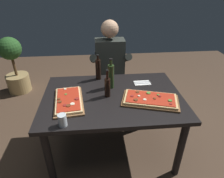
{
  "coord_description": "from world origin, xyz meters",
  "views": [
    {
      "loc": [
        -0.16,
        -1.66,
        1.8
      ],
      "look_at": [
        0.0,
        0.05,
        0.79
      ],
      "focal_mm": 31.35,
      "sensor_mm": 36.0,
      "label": 1
    }
  ],
  "objects_px": {
    "diner_chair": "(110,79)",
    "oil_bottle_amber": "(98,69)",
    "seated_diner": "(110,66)",
    "vinegar_bottle_green": "(111,76)",
    "tumbler_near_camera": "(62,120)",
    "dining_table": "(112,104)",
    "wine_bottle_dark": "(107,87)",
    "pizza_rectangular_front": "(150,100)",
    "potted_plant_corner": "(14,66)",
    "pizza_rectangular_left": "(69,100)"
  },
  "relations": [
    {
      "from": "vinegar_bottle_green",
      "to": "seated_diner",
      "type": "height_order",
      "value": "seated_diner"
    },
    {
      "from": "vinegar_bottle_green",
      "to": "potted_plant_corner",
      "type": "height_order",
      "value": "vinegar_bottle_green"
    },
    {
      "from": "seated_diner",
      "to": "wine_bottle_dark",
      "type": "bearing_deg",
      "value": -96.83
    },
    {
      "from": "tumbler_near_camera",
      "to": "seated_diner",
      "type": "relative_size",
      "value": 0.08
    },
    {
      "from": "diner_chair",
      "to": "oil_bottle_amber",
      "type": "bearing_deg",
      "value": -109.55
    },
    {
      "from": "wine_bottle_dark",
      "to": "diner_chair",
      "type": "bearing_deg",
      "value": 84.12
    },
    {
      "from": "dining_table",
      "to": "seated_diner",
      "type": "relative_size",
      "value": 1.05
    },
    {
      "from": "dining_table",
      "to": "diner_chair",
      "type": "height_order",
      "value": "diner_chair"
    },
    {
      "from": "wine_bottle_dark",
      "to": "oil_bottle_amber",
      "type": "xyz_separation_m",
      "value": [
        -0.08,
        0.39,
        0.02
      ]
    },
    {
      "from": "vinegar_bottle_green",
      "to": "diner_chair",
      "type": "height_order",
      "value": "vinegar_bottle_green"
    },
    {
      "from": "dining_table",
      "to": "wine_bottle_dark",
      "type": "relative_size",
      "value": 4.85
    },
    {
      "from": "dining_table",
      "to": "oil_bottle_amber",
      "type": "bearing_deg",
      "value": 108.32
    },
    {
      "from": "tumbler_near_camera",
      "to": "seated_diner",
      "type": "distance_m",
      "value": 1.24
    },
    {
      "from": "pizza_rectangular_left",
      "to": "vinegar_bottle_green",
      "type": "height_order",
      "value": "vinegar_bottle_green"
    },
    {
      "from": "potted_plant_corner",
      "to": "pizza_rectangular_left",
      "type": "bearing_deg",
      "value": -55.36
    },
    {
      "from": "dining_table",
      "to": "potted_plant_corner",
      "type": "distance_m",
      "value": 2.14
    },
    {
      "from": "wine_bottle_dark",
      "to": "tumbler_near_camera",
      "type": "xyz_separation_m",
      "value": [
        -0.39,
        -0.41,
        -0.05
      ]
    },
    {
      "from": "oil_bottle_amber",
      "to": "dining_table",
      "type": "bearing_deg",
      "value": -71.68
    },
    {
      "from": "pizza_rectangular_front",
      "to": "pizza_rectangular_left",
      "type": "height_order",
      "value": "same"
    },
    {
      "from": "vinegar_bottle_green",
      "to": "potted_plant_corner",
      "type": "relative_size",
      "value": 0.34
    },
    {
      "from": "wine_bottle_dark",
      "to": "potted_plant_corner",
      "type": "height_order",
      "value": "wine_bottle_dark"
    },
    {
      "from": "oil_bottle_amber",
      "to": "diner_chair",
      "type": "height_order",
      "value": "oil_bottle_amber"
    },
    {
      "from": "vinegar_bottle_green",
      "to": "tumbler_near_camera",
      "type": "distance_m",
      "value": 0.74
    },
    {
      "from": "pizza_rectangular_front",
      "to": "pizza_rectangular_left",
      "type": "relative_size",
      "value": 1.15
    },
    {
      "from": "pizza_rectangular_left",
      "to": "potted_plant_corner",
      "type": "relative_size",
      "value": 0.54
    },
    {
      "from": "pizza_rectangular_front",
      "to": "oil_bottle_amber",
      "type": "height_order",
      "value": "oil_bottle_amber"
    },
    {
      "from": "pizza_rectangular_left",
      "to": "dining_table",
      "type": "bearing_deg",
      "value": 10.09
    },
    {
      "from": "oil_bottle_amber",
      "to": "seated_diner",
      "type": "height_order",
      "value": "seated_diner"
    },
    {
      "from": "dining_table",
      "to": "wine_bottle_dark",
      "type": "distance_m",
      "value": 0.21
    },
    {
      "from": "diner_chair",
      "to": "vinegar_bottle_green",
      "type": "bearing_deg",
      "value": -93.61
    },
    {
      "from": "seated_diner",
      "to": "oil_bottle_amber",
      "type": "bearing_deg",
      "value": -115.51
    },
    {
      "from": "dining_table",
      "to": "pizza_rectangular_front",
      "type": "bearing_deg",
      "value": -20.65
    },
    {
      "from": "seated_diner",
      "to": "vinegar_bottle_green",
      "type": "bearing_deg",
      "value": -94.38
    },
    {
      "from": "vinegar_bottle_green",
      "to": "seated_diner",
      "type": "xyz_separation_m",
      "value": [
        0.04,
        0.56,
        -0.13
      ]
    },
    {
      "from": "oil_bottle_amber",
      "to": "tumbler_near_camera",
      "type": "height_order",
      "value": "oil_bottle_amber"
    },
    {
      "from": "oil_bottle_amber",
      "to": "tumbler_near_camera",
      "type": "distance_m",
      "value": 0.86
    },
    {
      "from": "tumbler_near_camera",
      "to": "diner_chair",
      "type": "distance_m",
      "value": 1.39
    },
    {
      "from": "wine_bottle_dark",
      "to": "diner_chair",
      "type": "relative_size",
      "value": 0.33
    },
    {
      "from": "dining_table",
      "to": "wine_bottle_dark",
      "type": "height_order",
      "value": "wine_bottle_dark"
    },
    {
      "from": "oil_bottle_amber",
      "to": "potted_plant_corner",
      "type": "xyz_separation_m",
      "value": [
        -1.39,
        1.11,
        -0.39
      ]
    },
    {
      "from": "pizza_rectangular_left",
      "to": "wine_bottle_dark",
      "type": "xyz_separation_m",
      "value": [
        0.38,
        0.08,
        0.09
      ]
    },
    {
      "from": "pizza_rectangular_front",
      "to": "potted_plant_corner",
      "type": "distance_m",
      "value": 2.5
    },
    {
      "from": "vinegar_bottle_green",
      "to": "tumbler_near_camera",
      "type": "relative_size",
      "value": 3.11
    },
    {
      "from": "pizza_rectangular_left",
      "to": "wine_bottle_dark",
      "type": "height_order",
      "value": "wine_bottle_dark"
    },
    {
      "from": "wine_bottle_dark",
      "to": "pizza_rectangular_front",
      "type": "bearing_deg",
      "value": -18.2
    },
    {
      "from": "dining_table",
      "to": "pizza_rectangular_front",
      "type": "xyz_separation_m",
      "value": [
        0.35,
        -0.13,
        0.12
      ]
    },
    {
      "from": "wine_bottle_dark",
      "to": "vinegar_bottle_green",
      "type": "bearing_deg",
      "value": 75.52
    },
    {
      "from": "diner_chair",
      "to": "pizza_rectangular_front",
      "type": "bearing_deg",
      "value": -72.35
    },
    {
      "from": "pizza_rectangular_left",
      "to": "diner_chair",
      "type": "relative_size",
      "value": 0.59
    },
    {
      "from": "pizza_rectangular_front",
      "to": "oil_bottle_amber",
      "type": "xyz_separation_m",
      "value": [
        -0.48,
        0.52,
        0.11
      ]
    }
  ]
}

